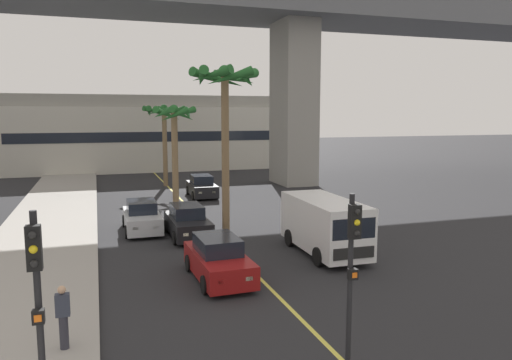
% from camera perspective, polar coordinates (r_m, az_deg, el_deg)
% --- Properties ---
extents(sidewalk_left, '(4.80, 80.00, 0.15)m').
position_cam_1_polar(sidewalk_left, '(19.88, -24.87, -10.23)').
color(sidewalk_left, '#9E9991').
rests_on(sidewalk_left, ground).
extents(lane_stripe_center, '(0.14, 56.00, 0.01)m').
position_cam_1_polar(lane_stripe_center, '(28.01, -6.36, -4.61)').
color(lane_stripe_center, '#DBCC4C').
rests_on(lane_stripe_center, ground).
extents(bridge_overpass, '(81.79, 8.00, 17.74)m').
position_cam_1_polar(bridge_overpass, '(40.23, -8.99, 19.43)').
color(bridge_overpass, slate).
rests_on(bridge_overpass, ground).
extents(pier_building_backdrop, '(30.57, 8.04, 7.84)m').
position_cam_1_polar(pier_building_backdrop, '(54.59, -12.30, 5.32)').
color(pier_building_backdrop, beige).
rests_on(pier_building_backdrop, ground).
extents(car_queue_front, '(1.85, 4.11, 1.56)m').
position_cam_1_polar(car_queue_front, '(25.73, -13.08, -4.23)').
color(car_queue_front, '#B7BABF').
rests_on(car_queue_front, ground).
extents(car_queue_second, '(1.87, 4.12, 1.56)m').
position_cam_1_polar(car_queue_second, '(24.16, -7.95, -4.88)').
color(car_queue_second, black).
rests_on(car_queue_second, ground).
extents(car_queue_third, '(1.93, 4.15, 1.56)m').
position_cam_1_polar(car_queue_third, '(35.64, -6.31, -0.79)').
color(car_queue_third, black).
rests_on(car_queue_third, ground).
extents(car_queue_fourth, '(1.93, 4.15, 1.56)m').
position_cam_1_polar(car_queue_fourth, '(18.00, -4.39, -9.21)').
color(car_queue_fourth, maroon).
rests_on(car_queue_fourth, ground).
extents(delivery_van, '(2.20, 5.27, 2.36)m').
position_cam_1_polar(delivery_van, '(21.19, 7.95, -5.09)').
color(delivery_van, white).
rests_on(delivery_van, ground).
extents(traffic_light_left_sidewalk_corner, '(0.24, 0.37, 4.20)m').
position_cam_1_polar(traffic_light_left_sidewalk_corner, '(9.30, -24.00, -12.37)').
color(traffic_light_left_sidewalk_corner, black).
rests_on(traffic_light_left_sidewalk_corner, sidewalk_left).
extents(traffic_light_median_near, '(0.24, 0.37, 4.20)m').
position_cam_1_polar(traffic_light_median_near, '(11.31, 11.08, -9.08)').
color(traffic_light_median_near, black).
rests_on(traffic_light_median_near, ground).
extents(palm_tree_near_median, '(2.92, 2.94, 6.53)m').
position_cam_1_polar(palm_tree_near_median, '(32.57, -9.43, 6.19)').
color(palm_tree_near_median, brown).
rests_on(palm_tree_near_median, ground).
extents(palm_tree_mid_median, '(3.51, 3.65, 6.70)m').
position_cam_1_polar(palm_tree_mid_median, '(41.13, -10.55, 6.86)').
color(palm_tree_mid_median, brown).
rests_on(palm_tree_mid_median, ground).
extents(palm_tree_far_median, '(3.33, 3.31, 8.15)m').
position_cam_1_polar(palm_tree_far_median, '(22.93, -3.62, 9.75)').
color(palm_tree_far_median, brown).
rests_on(palm_tree_far_median, ground).
extents(pedestrian_near_crosswalk, '(0.34, 0.22, 1.62)m').
position_cam_1_polar(pedestrian_near_crosswalk, '(13.45, -21.47, -14.47)').
color(pedestrian_near_crosswalk, '#2D2D38').
rests_on(pedestrian_near_crosswalk, sidewalk_left).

